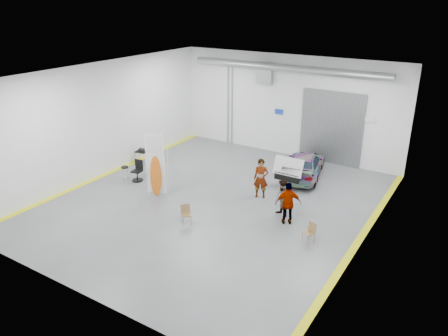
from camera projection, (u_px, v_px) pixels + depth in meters
The scene contains 13 objects.
ground at pixel (214, 202), 20.68m from camera, with size 16.00×16.00×0.00m, color #585B5F.
room_shell at pixel (243, 109), 20.79m from camera, with size 14.02×16.18×6.01m.
sedan_car at pixel (304, 165), 23.39m from camera, with size 1.83×4.49×1.30m, color white.
person_a at pixel (261, 178), 20.85m from camera, with size 0.71×0.46×1.95m, color #8F684E.
person_b at pixel (283, 199), 19.02m from camera, with size 0.84×0.64×1.72m, color slate.
person_c at pixel (288, 203), 18.40m from camera, with size 1.10×0.45×1.90m, color #A54D37.
surfboard_display at pixel (154, 169), 20.93m from camera, with size 0.87×0.52×3.31m.
folding_chair_near at pixel (187, 218), 18.62m from camera, with size 0.55×0.64×0.84m.
folding_chair_far at pixel (309, 236), 17.24m from camera, with size 0.50×0.53×0.82m.
shop_stool at pixel (125, 174), 22.91m from camera, with size 0.40×0.40×0.78m.
work_table at pixel (143, 152), 25.29m from camera, with size 1.13×0.68×0.87m.
office_chair at pixel (138, 172), 22.90m from camera, with size 0.59×0.59×1.10m.
trunk_lid at pixel (289, 165), 21.58m from camera, with size 1.52×0.92×0.04m, color silver.
Camera 1 is at (10.33, -15.49, 9.16)m, focal length 35.00 mm.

